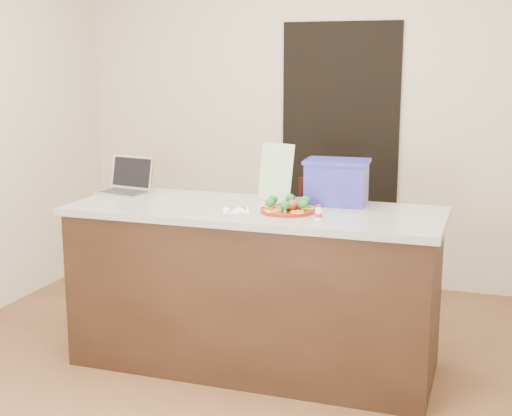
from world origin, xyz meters
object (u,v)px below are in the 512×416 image
(island, at_px, (254,287))
(chair, at_px, (324,241))
(blue_box, at_px, (337,182))
(laptop, at_px, (128,183))
(plate, at_px, (288,210))
(yogurt_bottle, at_px, (319,214))
(napkin, at_px, (236,210))

(island, relative_size, chair, 2.21)
(island, xyz_separation_m, chair, (0.19, 0.89, 0.07))
(blue_box, bearing_deg, laptop, 179.14)
(plate, bearing_deg, blue_box, 56.26)
(plate, xyz_separation_m, laptop, (-1.09, 0.25, 0.05))
(laptop, relative_size, chair, 0.37)
(yogurt_bottle, relative_size, chair, 0.08)
(laptop, bearing_deg, plate, -2.40)
(island, relative_size, blue_box, 5.68)
(napkin, bearing_deg, blue_box, 37.06)
(napkin, relative_size, laptop, 0.40)
(plate, distance_m, blue_box, 0.37)
(island, bearing_deg, plate, -15.02)
(yogurt_bottle, bearing_deg, island, 155.67)
(plate, bearing_deg, island, 164.98)
(laptop, bearing_deg, yogurt_bottle, -5.90)
(blue_box, bearing_deg, island, -152.68)
(plate, xyz_separation_m, napkin, (-0.27, -0.06, -0.01))
(yogurt_bottle, distance_m, blue_box, 0.44)
(laptop, distance_m, blue_box, 1.29)
(plate, relative_size, yogurt_bottle, 3.83)
(plate, relative_size, napkin, 2.13)
(island, relative_size, yogurt_bottle, 26.78)
(chair, bearing_deg, laptop, -142.91)
(blue_box, relative_size, chair, 0.39)
(blue_box, height_order, chair, blue_box)
(blue_box, xyz_separation_m, chair, (-0.22, 0.65, -0.52))
(napkin, height_order, chair, chair)
(island, bearing_deg, laptop, 167.83)
(napkin, height_order, blue_box, blue_box)
(plate, bearing_deg, yogurt_bottle, -32.82)
(island, bearing_deg, chair, 78.00)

